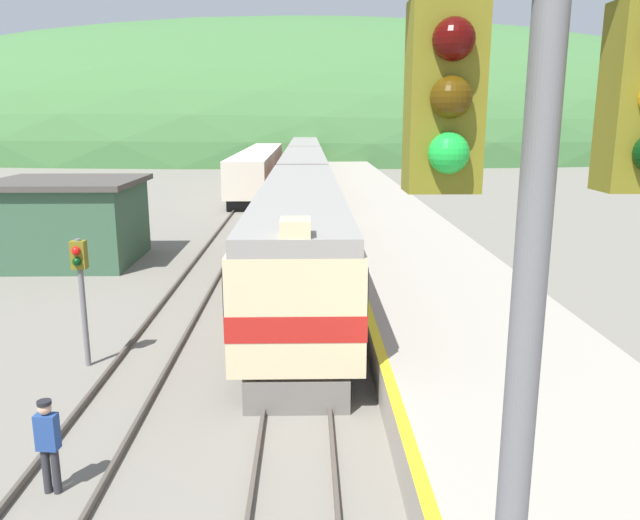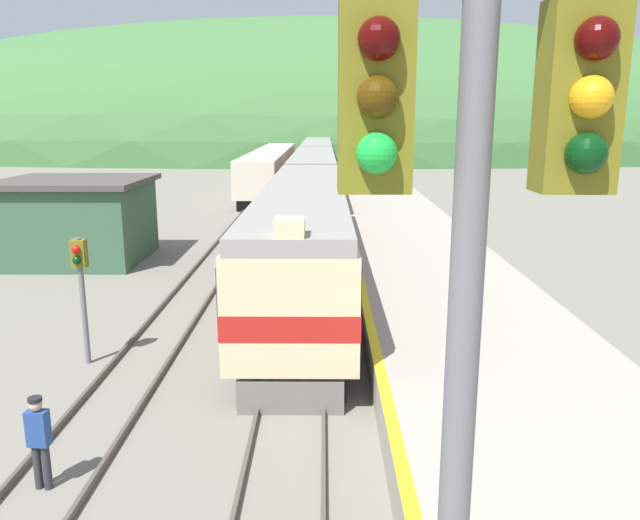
{
  "view_description": "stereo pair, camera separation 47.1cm",
  "coord_description": "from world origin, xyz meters",
  "px_view_note": "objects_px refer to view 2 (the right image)",
  "views": [
    {
      "loc": [
        0.25,
        -2.12,
        6.31
      ],
      "look_at": [
        0.61,
        15.35,
        2.3
      ],
      "focal_mm": 35.0,
      "sensor_mm": 36.0,
      "label": 1
    },
    {
      "loc": [
        0.73,
        -2.12,
        6.31
      ],
      "look_at": [
        0.61,
        15.35,
        2.3
      ],
      "focal_mm": 35.0,
      "sensor_mm": 36.0,
      "label": 2
    }
  ],
  "objects_px": {
    "carriage_third": "(317,159)",
    "signal_post_siding": "(80,274)",
    "express_train_lead_car": "(304,235)",
    "siding_train": "(271,169)",
    "carriage_fourth": "(319,149)",
    "signal_mast_main": "(466,312)",
    "carriage_second": "(314,179)",
    "track_worker": "(39,437)"
  },
  "relations": [
    {
      "from": "carriage_fourth",
      "to": "carriage_third",
      "type": "bearing_deg",
      "value": -90.0
    },
    {
      "from": "carriage_third",
      "to": "siding_train",
      "type": "bearing_deg",
      "value": -117.16
    },
    {
      "from": "signal_post_siding",
      "to": "siding_train",
      "type": "bearing_deg",
      "value": 88.03
    },
    {
      "from": "siding_train",
      "to": "express_train_lead_car",
      "type": "bearing_deg",
      "value": -83.27
    },
    {
      "from": "carriage_third",
      "to": "carriage_fourth",
      "type": "xyz_separation_m",
      "value": [
        0.0,
        20.91,
        0.0
      ]
    },
    {
      "from": "express_train_lead_car",
      "to": "carriage_third",
      "type": "distance_m",
      "value": 42.17
    },
    {
      "from": "carriage_fourth",
      "to": "siding_train",
      "type": "distance_m",
      "value": 29.09
    },
    {
      "from": "carriage_fourth",
      "to": "signal_mast_main",
      "type": "xyz_separation_m",
      "value": [
        1.55,
        -81.91,
        3.09
      ]
    },
    {
      "from": "express_train_lead_car",
      "to": "siding_train",
      "type": "height_order",
      "value": "express_train_lead_car"
    },
    {
      "from": "carriage_second",
      "to": "carriage_fourth",
      "type": "height_order",
      "value": "same"
    },
    {
      "from": "carriage_third",
      "to": "carriage_fourth",
      "type": "distance_m",
      "value": 20.91
    },
    {
      "from": "carriage_fourth",
      "to": "signal_post_siding",
      "type": "relative_size",
      "value": 5.97
    },
    {
      "from": "carriage_third",
      "to": "signal_mast_main",
      "type": "height_order",
      "value": "signal_mast_main"
    },
    {
      "from": "express_train_lead_car",
      "to": "carriage_third",
      "type": "bearing_deg",
      "value": 90.0
    },
    {
      "from": "signal_mast_main",
      "to": "track_worker",
      "type": "xyz_separation_m",
      "value": [
        -5.7,
        6.19,
        -4.23
      ]
    },
    {
      "from": "carriage_second",
      "to": "signal_mast_main",
      "type": "xyz_separation_m",
      "value": [
        1.55,
        -40.09,
        3.09
      ]
    },
    {
      "from": "carriage_second",
      "to": "express_train_lead_car",
      "type": "bearing_deg",
      "value": -90.0
    },
    {
      "from": "express_train_lead_car",
      "to": "track_worker",
      "type": "height_order",
      "value": "express_train_lead_car"
    },
    {
      "from": "siding_train",
      "to": "signal_post_siding",
      "type": "relative_size",
      "value": 8.87
    },
    {
      "from": "express_train_lead_car",
      "to": "siding_train",
      "type": "relative_size",
      "value": 0.68
    },
    {
      "from": "carriage_second",
      "to": "signal_mast_main",
      "type": "bearing_deg",
      "value": -87.78
    },
    {
      "from": "carriage_third",
      "to": "signal_mast_main",
      "type": "bearing_deg",
      "value": -88.54
    },
    {
      "from": "carriage_third",
      "to": "signal_post_siding",
      "type": "distance_m",
      "value": 49.47
    },
    {
      "from": "siding_train",
      "to": "signal_mast_main",
      "type": "bearing_deg",
      "value": -83.98
    },
    {
      "from": "signal_post_siding",
      "to": "track_worker",
      "type": "relative_size",
      "value": 1.97
    },
    {
      "from": "carriage_second",
      "to": "track_worker",
      "type": "distance_m",
      "value": 34.17
    },
    {
      "from": "express_train_lead_car",
      "to": "siding_train",
      "type": "xyz_separation_m",
      "value": [
        -4.05,
        34.28,
        -0.36
      ]
    },
    {
      "from": "carriage_second",
      "to": "siding_train",
      "type": "distance_m",
      "value": 13.64
    },
    {
      "from": "carriage_fourth",
      "to": "signal_mast_main",
      "type": "bearing_deg",
      "value": -88.91
    },
    {
      "from": "express_train_lead_car",
      "to": "carriage_fourth",
      "type": "height_order",
      "value": "express_train_lead_car"
    },
    {
      "from": "carriage_fourth",
      "to": "express_train_lead_car",
      "type": "bearing_deg",
      "value": -90.0
    },
    {
      "from": "carriage_third",
      "to": "siding_train",
      "type": "xyz_separation_m",
      "value": [
        -4.05,
        -7.89,
        -0.34
      ]
    },
    {
      "from": "express_train_lead_car",
      "to": "track_worker",
      "type": "distance_m",
      "value": 13.34
    },
    {
      "from": "signal_mast_main",
      "to": "siding_train",
      "type": "bearing_deg",
      "value": 96.02
    },
    {
      "from": "carriage_second",
      "to": "carriage_fourth",
      "type": "relative_size",
      "value": 1.0
    },
    {
      "from": "express_train_lead_car",
      "to": "carriage_third",
      "type": "xyz_separation_m",
      "value": [
        0.0,
        42.17,
        -0.01
      ]
    },
    {
      "from": "carriage_second",
      "to": "siding_train",
      "type": "relative_size",
      "value": 0.67
    },
    {
      "from": "carriage_second",
      "to": "track_worker",
      "type": "relative_size",
      "value": 11.73
    },
    {
      "from": "carriage_second",
      "to": "carriage_third",
      "type": "distance_m",
      "value": 20.91
    },
    {
      "from": "siding_train",
      "to": "track_worker",
      "type": "xyz_separation_m",
      "value": [
        -0.1,
        -46.91,
        -0.8
      ]
    },
    {
      "from": "carriage_second",
      "to": "track_worker",
      "type": "bearing_deg",
      "value": -96.98
    },
    {
      "from": "express_train_lead_car",
      "to": "carriage_fourth",
      "type": "bearing_deg",
      "value": 90.0
    }
  ]
}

